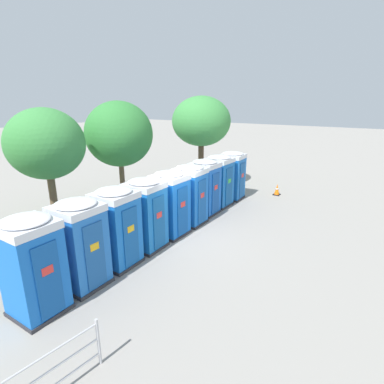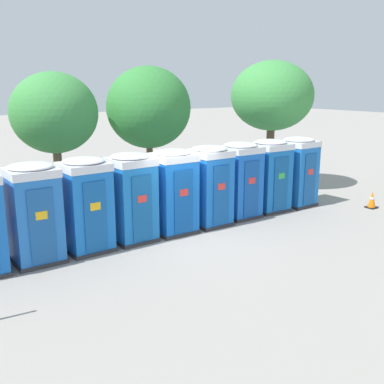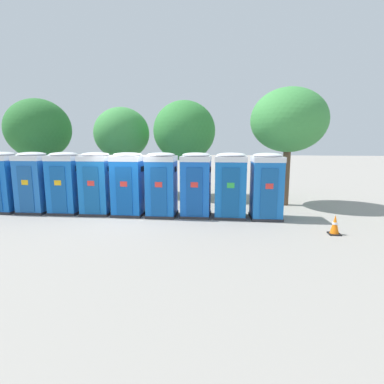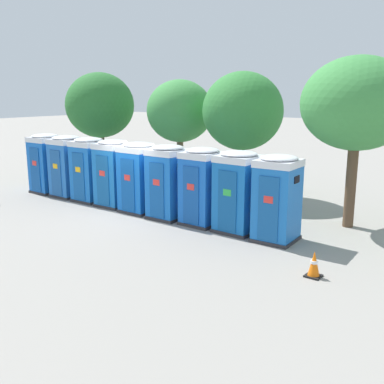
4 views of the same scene
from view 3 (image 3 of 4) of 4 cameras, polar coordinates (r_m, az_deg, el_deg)
name	(u,v)px [view 3 (image 3 of 4)]	position (r m, az deg, el deg)	size (l,w,h in m)	color
ground_plane	(127,217)	(12.23, -12.30, -4.64)	(120.00, 120.00, 0.00)	gray
portapotty_0	(3,182)	(14.95, -32.29, 1.65)	(1.21, 1.24, 2.54)	#2D2D33
portapotty_1	(34,182)	(14.17, -27.87, 1.67)	(1.22, 1.23, 2.54)	#2D2D33
portapotty_2	(65,183)	(13.47, -23.01, 1.67)	(1.25, 1.26, 2.54)	#2D2D33
portapotty_3	(97,183)	(12.87, -17.69, 1.64)	(1.24, 1.26, 2.54)	#2D2D33
portapotty_4	(129,184)	(12.33, -11.98, 1.56)	(1.22, 1.22, 2.54)	#2D2D33
portapotty_5	(162,184)	(11.96, -5.79, 1.47)	(1.20, 1.23, 2.54)	#2D2D33
portapotty_6	(196,184)	(11.85, 0.77, 1.45)	(1.18, 1.21, 2.54)	#2D2D33
portapotty_7	(231,185)	(11.80, 7.38, 1.34)	(1.24, 1.21, 2.54)	#2D2D33
portapotty_8	(266,186)	(11.84, 14.00, 1.16)	(1.25, 1.27, 2.54)	#2D2D33
street_tree_0	(122,134)	(17.30, -13.22, 10.76)	(3.02, 3.02, 4.83)	brown
street_tree_1	(39,129)	(18.30, -27.19, 10.56)	(3.35, 3.35, 5.22)	brown
street_tree_2	(184,131)	(16.07, -1.46, 11.51)	(3.25, 3.25, 5.09)	brown
street_tree_3	(289,121)	(14.62, 17.94, 12.81)	(3.44, 3.44, 5.37)	brown
traffic_cone	(335,225)	(10.68, 25.56, -5.70)	(0.36, 0.36, 0.64)	black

